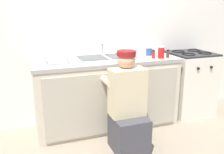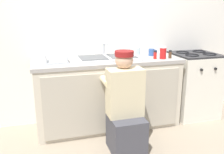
% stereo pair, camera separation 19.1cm
% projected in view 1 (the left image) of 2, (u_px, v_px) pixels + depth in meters
% --- Properties ---
extents(ground_plane, '(12.00, 12.00, 0.00)m').
position_uv_depth(ground_plane, '(115.00, 134.00, 3.13)').
color(ground_plane, gray).
extents(back_wall, '(6.00, 0.10, 2.50)m').
position_uv_depth(back_wall, '(98.00, 30.00, 3.39)').
color(back_wall, silver).
rests_on(back_wall, ground_plane).
extents(counter_cabinet, '(1.83, 0.62, 0.86)m').
position_uv_depth(counter_cabinet, '(107.00, 95.00, 3.28)').
color(counter_cabinet, beige).
rests_on(counter_cabinet, ground_plane).
extents(countertop, '(1.87, 0.62, 0.04)m').
position_uv_depth(countertop, '(107.00, 61.00, 3.17)').
color(countertop, '#9E9993').
rests_on(countertop, counter_cabinet).
extents(sink_double_basin, '(0.80, 0.44, 0.19)m').
position_uv_depth(sink_double_basin, '(107.00, 58.00, 3.16)').
color(sink_double_basin, silver).
rests_on(sink_double_basin, countertop).
extents(stove_range, '(0.61, 0.62, 0.93)m').
position_uv_depth(stove_range, '(189.00, 83.00, 3.71)').
color(stove_range, silver).
rests_on(stove_range, ground_plane).
extents(plumber_person, '(0.42, 0.61, 1.10)m').
position_uv_depth(plumber_person, '(128.00, 110.00, 2.72)').
color(plumber_person, '#3F3F47').
rests_on(plumber_person, ground_plane).
extents(coffee_mug, '(0.13, 0.08, 0.09)m').
position_uv_depth(coffee_mug, '(149.00, 52.00, 3.43)').
color(coffee_mug, '#335699').
rests_on(coffee_mug, countertop).
extents(dish_rack_tray, '(0.28, 0.22, 0.11)m').
position_uv_depth(dish_rack_tray, '(56.00, 61.00, 2.92)').
color(dish_rack_tray, '#B2B7BC').
rests_on(dish_rack_tray, countertop).
extents(spice_bottle_red, '(0.04, 0.04, 0.10)m').
position_uv_depth(spice_bottle_red, '(153.00, 54.00, 3.23)').
color(spice_bottle_red, red).
rests_on(spice_bottle_red, countertop).
extents(spice_bottle_pepper, '(0.04, 0.04, 0.10)m').
position_uv_depth(spice_bottle_pepper, '(168.00, 54.00, 3.27)').
color(spice_bottle_pepper, '#513823').
rests_on(spice_bottle_pepper, countertop).
extents(soda_cup_red, '(0.08, 0.08, 0.15)m').
position_uv_depth(soda_cup_red, '(161.00, 52.00, 3.23)').
color(soda_cup_red, red).
rests_on(soda_cup_red, countertop).
extents(water_glass, '(0.06, 0.06, 0.10)m').
position_uv_depth(water_glass, '(136.00, 51.00, 3.46)').
color(water_glass, '#ADC6CC').
rests_on(water_glass, countertop).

